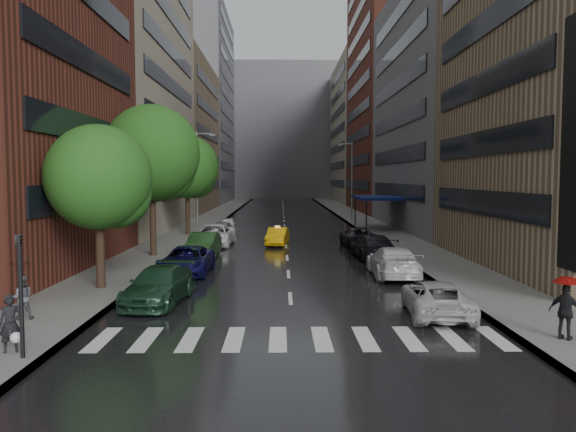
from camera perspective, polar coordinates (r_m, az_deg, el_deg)
name	(u,v)px	position (r m, az deg, el deg)	size (l,w,h in m)	color
ground	(292,323)	(20.29, 0.44, -10.79)	(220.00, 220.00, 0.00)	gray
road	(284,218)	(69.80, -0.42, -0.25)	(14.00, 140.00, 0.01)	black
sidewalk_left	(212,218)	(70.32, -7.77, -0.20)	(4.00, 140.00, 0.15)	gray
sidewalk_right	(356,218)	(70.43, 6.93, -0.19)	(4.00, 140.00, 0.15)	gray
crosswalk	(300,339)	(18.36, 1.21, -12.35)	(13.15, 2.80, 0.01)	silver
buildings_left	(175,98)	(80.47, -11.43, 11.64)	(8.00, 108.00, 38.00)	maroon
buildings_right	(395,104)	(78.47, 10.78, 11.14)	(8.05, 109.10, 36.00)	#937A5B
building_far	(282,132)	(138.04, -0.59, 8.50)	(40.00, 14.00, 32.00)	slate
tree_near	(99,177)	(26.66, -18.69, 3.73)	(4.73, 4.73, 7.54)	#382619
tree_mid	(152,153)	(36.87, -13.67, 6.23)	(6.13, 6.13, 9.76)	#382619
tree_far	(187,167)	(50.04, -10.21, 4.89)	(5.52, 5.52, 8.79)	#382619
taxi	(277,237)	(42.50, -1.08, -2.10)	(1.41, 4.05, 1.34)	#FBB60D
parked_cars_left	(205,244)	(37.32, -8.44, -2.86)	(2.92, 34.49, 1.60)	#193725
parked_cars_right	(382,254)	(32.79, 9.48, -3.84)	(2.61, 26.34, 1.59)	silver
ped_bag_walker	(11,324)	(18.20, -26.33, -9.85)	(0.72, 0.60, 1.67)	black
ped_black_umbrella	(21,284)	(21.99, -25.47, -6.29)	(0.96, 0.98, 2.09)	#56575C
ped_red_umbrella	(566,302)	(19.48, 26.43, -7.84)	(1.02, 1.01, 2.01)	black
traffic_light	(21,284)	(17.25, -25.53, -6.25)	(0.18, 0.15, 3.45)	black
street_lamp_left	(198,180)	(50.15, -9.16, 3.62)	(1.74, 0.22, 9.00)	gray
street_lamp_right	(351,179)	(65.12, 6.43, 3.72)	(1.74, 0.22, 9.00)	gray
awning	(377,198)	(55.45, 9.00, 1.84)	(4.00, 8.00, 3.12)	navy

